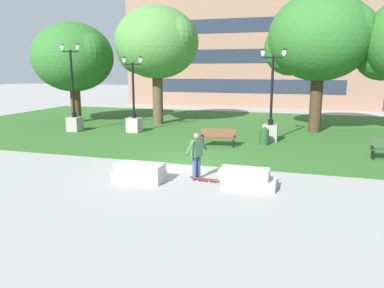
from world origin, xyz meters
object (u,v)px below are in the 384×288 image
object	(u,v)px
park_bench_near_left	(218,136)
trash_bin	(264,136)
concrete_block_left	(247,178)
skateboard	(204,179)
lamp_post_right	(134,117)
concrete_block_center	(140,173)
person_skateboarder	(197,153)
lamp_post_left	(74,114)
lamp_post_center	(271,123)

from	to	relation	value
park_bench_near_left	trash_bin	size ratio (longest dim) A/B	1.93
trash_bin	concrete_block_left	bearing A→B (deg)	-87.99
skateboard	trash_bin	xyz separation A→B (m)	(1.30, 7.21, 0.42)
skateboard	park_bench_near_left	size ratio (longest dim) A/B	0.56
concrete_block_left	skateboard	world-z (taller)	concrete_block_left
park_bench_near_left	lamp_post_right	bearing A→B (deg)	155.62
skateboard	concrete_block_center	bearing A→B (deg)	-164.43
concrete_block_center	trash_bin	bearing A→B (deg)	65.75
lamp_post_right	park_bench_near_left	bearing A→B (deg)	-24.38
lamp_post_right	person_skateboarder	bearing A→B (deg)	-52.51
concrete_block_left	trash_bin	world-z (taller)	trash_bin
lamp_post_left	lamp_post_center	xyz separation A→B (m)	(12.33, 0.35, -0.08)
concrete_block_center	lamp_post_center	size ratio (longest dim) A/B	0.36
concrete_block_center	lamp_post_center	distance (m)	9.83
lamp_post_center	concrete_block_center	bearing A→B (deg)	-112.27
person_skateboarder	park_bench_near_left	bearing A→B (deg)	95.67
lamp_post_left	park_bench_near_left	bearing A→B (deg)	-11.16
person_skateboarder	park_bench_near_left	distance (m)	6.00
skateboard	trash_bin	bearing A→B (deg)	79.76
lamp_post_left	lamp_post_center	bearing A→B (deg)	1.63
park_bench_near_left	lamp_post_center	distance (m)	3.38
trash_bin	park_bench_near_left	bearing A→B (deg)	-154.57
person_skateboarder	skateboard	xyz separation A→B (m)	(0.34, -0.19, -0.88)
lamp_post_right	concrete_block_center	bearing A→B (deg)	-63.24
park_bench_near_left	person_skateboarder	bearing A→B (deg)	-84.33
concrete_block_left	lamp_post_left	xyz separation A→B (m)	(-12.40, 8.30, 0.81)
lamp_post_left	lamp_post_right	size ratio (longest dim) A/B	1.17
person_skateboarder	trash_bin	distance (m)	7.23
concrete_block_left	skateboard	size ratio (longest dim) A/B	1.85
lamp_post_right	trash_bin	world-z (taller)	lamp_post_right
concrete_block_center	person_skateboarder	size ratio (longest dim) A/B	1.05
person_skateboarder	skateboard	bearing A→B (deg)	-29.13
person_skateboarder	lamp_post_right	distance (m)	10.99
concrete_block_left	skateboard	bearing A→B (deg)	172.66
lamp_post_center	person_skateboarder	bearing A→B (deg)	-102.50
person_skateboarder	trash_bin	xyz separation A→B (m)	(1.65, 7.02, -0.47)
lamp_post_left	lamp_post_right	bearing A→B (deg)	11.99
park_bench_near_left	lamp_post_right	distance (m)	6.71
lamp_post_center	skateboard	bearing A→B (deg)	-99.99
skateboard	park_bench_near_left	bearing A→B (deg)	98.64
person_skateboarder	skateboard	world-z (taller)	person_skateboarder
park_bench_near_left	trash_bin	distance (m)	2.48
lamp_post_left	lamp_post_center	distance (m)	12.33
park_bench_near_left	lamp_post_center	xyz separation A→B (m)	(2.42, 2.30, 0.50)
lamp_post_center	trash_bin	size ratio (longest dim) A/B	5.23
person_skateboarder	concrete_block_left	bearing A→B (deg)	-11.63
skateboard	lamp_post_right	size ratio (longest dim) A/B	0.22
concrete_block_left	concrete_block_center	bearing A→B (deg)	-173.70
person_skateboarder	lamp_post_right	size ratio (longest dim) A/B	0.36
trash_bin	skateboard	bearing A→B (deg)	-100.24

